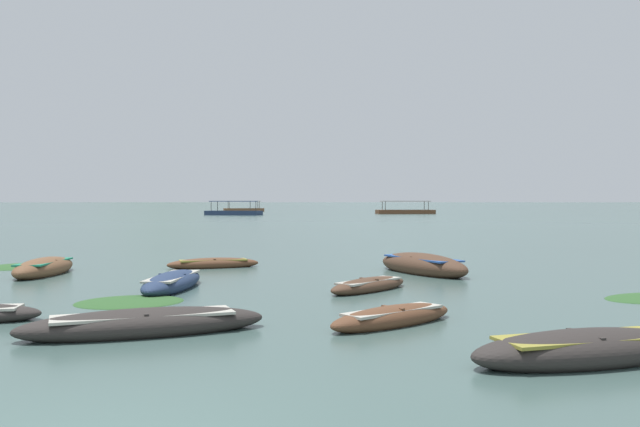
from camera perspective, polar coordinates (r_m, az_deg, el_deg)
name	(u,v)px	position (r m, az deg, el deg)	size (l,w,h in m)	color
ground_plane	(335,202)	(1506.30, 1.30, 1.02)	(6000.00, 6000.00, 0.00)	#425B56
mountain_1	(162,163)	(2558.49, -13.43, 4.22)	(751.35, 751.35, 284.71)	slate
mountain_2	(418,152)	(2511.92, 8.42, 5.22)	(1445.15, 1445.15, 365.78)	slate
rowboat_0	(44,268)	(23.37, -22.60, -4.33)	(1.38, 3.94, 0.68)	brown
rowboat_1	(369,285)	(17.82, 4.22, -6.17)	(2.58, 2.93, 0.43)	#4C3323
rowboat_2	(422,265)	(22.24, 8.78, -4.42)	(3.29, 4.51, 0.83)	#4C3323
rowboat_3	(144,324)	(12.47, -14.86, -9.15)	(4.51, 2.76, 0.58)	#2D2826
rowboat_4	(172,282)	(18.51, -12.56, -5.78)	(1.29, 4.06, 0.58)	navy
rowboat_6	(393,317)	(13.03, 6.28, -8.83)	(2.89, 2.69, 0.46)	brown
rowboat_9	(213,264)	(24.06, -9.14, -4.28)	(3.38, 1.92, 0.44)	brown
rowboat_11	(585,350)	(10.75, 21.81, -10.79)	(3.93, 2.26, 0.62)	#2D2826
ferry_0	(244,210)	(146.47, -6.56, 0.34)	(9.10, 5.16, 2.54)	brown
ferry_1	(234,212)	(110.80, -7.43, 0.09)	(9.72, 5.53, 2.54)	navy
ferry_2	(405,211)	(121.89, 7.32, 0.19)	(10.75, 5.21, 2.54)	brown
weed_patch_0	(130,302)	(16.39, -16.03, -7.33)	(2.52, 2.14, 0.14)	#2D5628
weed_patch_2	(21,267)	(26.45, -24.28, -4.18)	(2.89, 2.39, 0.14)	#2D5628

